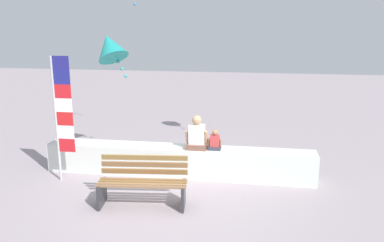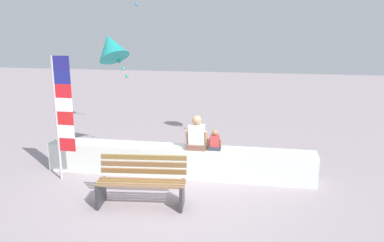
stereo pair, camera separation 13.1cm
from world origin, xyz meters
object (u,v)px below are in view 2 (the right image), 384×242
(kite_teal, at_px, (111,47))
(person_child, at_px, (215,142))
(park_bench, at_px, (142,183))
(person_adult, at_px, (197,136))
(flag_banner, at_px, (61,110))

(kite_teal, bearing_deg, person_child, -17.60)
(person_child, bearing_deg, park_bench, -128.34)
(person_adult, bearing_deg, park_bench, -117.88)
(park_bench, xyz_separation_m, person_adult, (0.78, 1.48, 0.52))
(person_child, relative_size, kite_teal, 0.37)
(person_adult, bearing_deg, person_child, 0.05)
(park_bench, bearing_deg, person_child, 51.66)
(park_bench, relative_size, person_adult, 2.28)
(person_child, xyz_separation_m, flag_banner, (-3.12, -0.64, 0.71))
(kite_teal, bearing_deg, flag_banner, -111.61)
(kite_teal, bearing_deg, park_bench, -59.02)
(person_adult, relative_size, person_child, 1.65)
(park_bench, relative_size, kite_teal, 1.41)
(park_bench, bearing_deg, kite_teal, 120.98)
(park_bench, xyz_separation_m, flag_banner, (-1.95, 0.84, 1.11))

